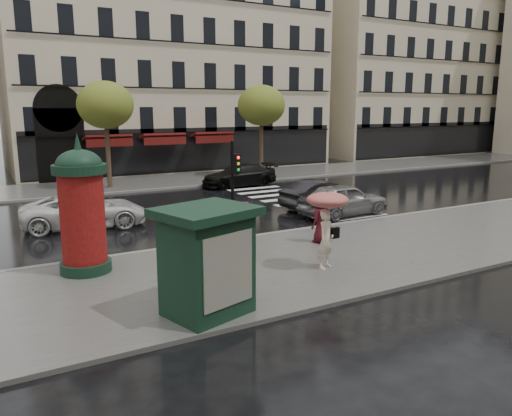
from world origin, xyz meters
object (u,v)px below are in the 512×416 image
woman_umbrella (327,217)px  newsstand (207,260)px  morris_column (82,207)px  man_burgundy (321,219)px  car_white (85,211)px  traffic_light (234,184)px  car_darkgrey (321,194)px  car_silver (344,200)px  woman_red (243,229)px  car_black (239,175)px

woman_umbrella → newsstand: 4.85m
morris_column → man_burgundy: bearing=-5.4°
woman_umbrella → car_white: 11.18m
morris_column → traffic_light: morris_column is taller
car_darkgrey → traffic_light: bearing=118.0°
woman_umbrella → car_silver: bearing=47.1°
woman_red → car_white: bearing=-73.1°
woman_umbrella → morris_column: size_ratio=0.59×
car_darkgrey → car_silver: bearing=169.6°
car_darkgrey → car_black: size_ratio=0.89×
car_silver → woman_umbrella: bearing=133.9°
woman_red → traffic_light: bearing=-108.3°
traffic_light → newsstand: size_ratio=1.45×
woman_red → car_silver: (7.39, 3.80, -0.27)m
car_silver → car_black: (-0.13, 10.42, -0.06)m
man_burgundy → car_darkgrey: man_burgundy is taller
traffic_light → newsstand: traffic_light is taller
newsstand → car_darkgrey: size_ratio=0.60×
woman_red → morris_column: bearing=-20.6°
woman_red → traffic_light: (0.14, 0.95, 1.37)m
car_darkgrey → car_black: car_darkgrey is taller
traffic_light → car_white: (-3.85, 6.43, -1.70)m
man_burgundy → morris_column: 8.39m
morris_column → car_black: bearing=47.4°
car_silver → car_black: car_silver is taller
woman_red → man_burgundy: size_ratio=1.06×
newsstand → car_darkgrey: newsstand is taller
woman_red → traffic_light: 1.67m
man_burgundy → newsstand: (-6.33, -3.94, 0.47)m
man_burgundy → morris_column: morris_column is taller
woman_umbrella → car_black: 17.56m
car_white → car_silver: bearing=-100.3°
newsstand → morris_column: bearing=112.4°
man_burgundy → car_silver: man_burgundy is taller
man_burgundy → newsstand: bearing=11.8°
newsstand → car_white: size_ratio=0.51×
woman_red → woman_umbrella: bearing=114.7°
woman_umbrella → car_black: (5.62, 16.61, -1.03)m
car_black → car_silver: bearing=1.1°
car_silver → morris_column: bearing=99.9°
morris_column → traffic_light: 5.10m
car_darkgrey → car_white: bearing=76.9°
morris_column → car_silver: (12.34, 2.85, -1.35)m
morris_column → car_white: morris_column is taller
man_burgundy → newsstand: newsstand is taller
car_darkgrey → car_white: (-11.28, 1.56, -0.01)m
car_silver → car_white: size_ratio=0.88×
newsstand → car_darkgrey: (10.57, 9.60, -0.74)m
car_silver → car_darkgrey: size_ratio=1.04×
newsstand → man_burgundy: bearing=31.9°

